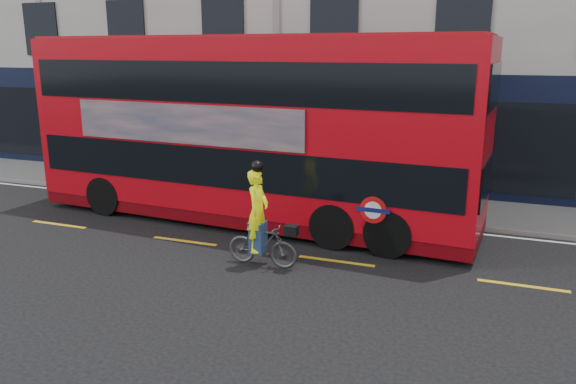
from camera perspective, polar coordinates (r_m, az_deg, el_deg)
The scene contains 7 objects.
ground at distance 13.40m, azimuth -13.72°, elevation -6.88°, with size 120.00×120.00×0.00m, color black.
pavement at distance 18.84m, azimuth -2.74°, elevation -0.09°, with size 60.00×3.00×0.12m, color gray.
kerb at distance 17.51m, azimuth -4.66°, elevation -1.23°, with size 60.00×0.12×0.13m, color slate.
road_edge_line at distance 17.27m, azimuth -5.07°, elevation -1.68°, with size 58.00×0.10×0.01m, color silver.
lane_dashes at distance 14.58m, azimuth -10.45°, elevation -4.92°, with size 58.00×0.12×0.01m, color gold, non-canonical shape.
bus at distance 15.57m, azimuth -3.87°, elevation 6.42°, with size 12.80×3.71×5.10m.
cyclist at distance 12.54m, azimuth -2.80°, elevation -3.92°, with size 1.68×0.68×2.41m.
Camera 1 is at (7.16, -10.27, 4.77)m, focal length 35.00 mm.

